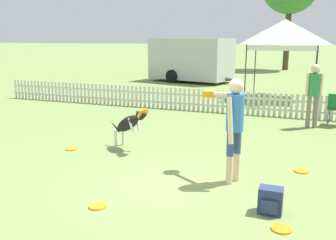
{
  "coord_description": "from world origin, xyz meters",
  "views": [
    {
      "loc": [
        2.06,
        -5.43,
        2.35
      ],
      "look_at": [
        -0.4,
        1.0,
        0.82
      ],
      "focal_mm": 40.0,
      "sensor_mm": 36.0,
      "label": 1
    }
  ],
  "objects_px": {
    "handler_person": "(232,117)",
    "frisbee_midfield": "(98,206)",
    "frisbee_near_handler": "(72,149)",
    "backpack_on_grass": "(270,201)",
    "leaping_dog": "(129,123)",
    "equipment_trailer": "(191,59)",
    "canopy_tent_main": "(285,35)",
    "spectator_standing": "(314,90)",
    "frisbee_far_scatter": "(282,229)",
    "frisbee_near_dog": "(301,171)"
  },
  "relations": [
    {
      "from": "frisbee_near_handler",
      "to": "backpack_on_grass",
      "type": "height_order",
      "value": "backpack_on_grass"
    },
    {
      "from": "frisbee_near_dog",
      "to": "backpack_on_grass",
      "type": "distance_m",
      "value": 1.89
    },
    {
      "from": "frisbee_far_scatter",
      "to": "spectator_standing",
      "type": "height_order",
      "value": "spectator_standing"
    },
    {
      "from": "frisbee_far_scatter",
      "to": "equipment_trailer",
      "type": "relative_size",
      "value": 0.05
    },
    {
      "from": "frisbee_far_scatter",
      "to": "backpack_on_grass",
      "type": "distance_m",
      "value": 0.49
    },
    {
      "from": "leaping_dog",
      "to": "equipment_trailer",
      "type": "relative_size",
      "value": 0.22
    },
    {
      "from": "handler_person",
      "to": "frisbee_near_handler",
      "type": "height_order",
      "value": "handler_person"
    },
    {
      "from": "leaping_dog",
      "to": "frisbee_midfield",
      "type": "xyz_separation_m",
      "value": [
        0.84,
        -2.67,
        -0.56
      ]
    },
    {
      "from": "leaping_dog",
      "to": "canopy_tent_main",
      "type": "xyz_separation_m",
      "value": [
        2.45,
        8.29,
        1.87
      ]
    },
    {
      "from": "backpack_on_grass",
      "to": "frisbee_midfield",
      "type": "bearing_deg",
      "value": -163.53
    },
    {
      "from": "frisbee_midfield",
      "to": "spectator_standing",
      "type": "bearing_deg",
      "value": 65.71
    },
    {
      "from": "frisbee_midfield",
      "to": "backpack_on_grass",
      "type": "bearing_deg",
      "value": 16.47
    },
    {
      "from": "canopy_tent_main",
      "to": "equipment_trailer",
      "type": "distance_m",
      "value": 6.55
    },
    {
      "from": "leaping_dog",
      "to": "canopy_tent_main",
      "type": "height_order",
      "value": "canopy_tent_main"
    },
    {
      "from": "handler_person",
      "to": "canopy_tent_main",
      "type": "height_order",
      "value": "canopy_tent_main"
    },
    {
      "from": "backpack_on_grass",
      "to": "equipment_trailer",
      "type": "xyz_separation_m",
      "value": [
        -5.66,
        14.35,
        1.03
      ]
    },
    {
      "from": "handler_person",
      "to": "frisbee_midfield",
      "type": "relative_size",
      "value": 6.62
    },
    {
      "from": "frisbee_far_scatter",
      "to": "spectator_standing",
      "type": "relative_size",
      "value": 0.16
    },
    {
      "from": "spectator_standing",
      "to": "canopy_tent_main",
      "type": "bearing_deg",
      "value": -87.63
    },
    {
      "from": "frisbee_near_handler",
      "to": "canopy_tent_main",
      "type": "height_order",
      "value": "canopy_tent_main"
    },
    {
      "from": "backpack_on_grass",
      "to": "leaping_dog",
      "type": "bearing_deg",
      "value": 147.53
    },
    {
      "from": "frisbee_midfield",
      "to": "canopy_tent_main",
      "type": "relative_size",
      "value": 0.09
    },
    {
      "from": "backpack_on_grass",
      "to": "spectator_standing",
      "type": "height_order",
      "value": "spectator_standing"
    },
    {
      "from": "leaping_dog",
      "to": "frisbee_far_scatter",
      "type": "distance_m",
      "value": 4.14
    },
    {
      "from": "frisbee_near_handler",
      "to": "frisbee_far_scatter",
      "type": "xyz_separation_m",
      "value": [
        4.47,
        -1.95,
        0.0
      ]
    },
    {
      "from": "handler_person",
      "to": "equipment_trailer",
      "type": "relative_size",
      "value": 0.34
    },
    {
      "from": "equipment_trailer",
      "to": "leaping_dog",
      "type": "bearing_deg",
      "value": -64.82
    },
    {
      "from": "frisbee_far_scatter",
      "to": "backpack_on_grass",
      "type": "bearing_deg",
      "value": 114.3
    },
    {
      "from": "handler_person",
      "to": "frisbee_midfield",
      "type": "height_order",
      "value": "handler_person"
    },
    {
      "from": "spectator_standing",
      "to": "equipment_trailer",
      "type": "xyz_separation_m",
      "value": [
        -6.14,
        8.88,
        0.2
      ]
    },
    {
      "from": "frisbee_near_dog",
      "to": "frisbee_midfield",
      "type": "xyz_separation_m",
      "value": [
        -2.64,
        -2.53,
        0.0
      ]
    },
    {
      "from": "backpack_on_grass",
      "to": "spectator_standing",
      "type": "xyz_separation_m",
      "value": [
        0.48,
        5.47,
        0.83
      ]
    },
    {
      "from": "canopy_tent_main",
      "to": "spectator_standing",
      "type": "height_order",
      "value": "canopy_tent_main"
    },
    {
      "from": "frisbee_far_scatter",
      "to": "spectator_standing",
      "type": "xyz_separation_m",
      "value": [
        0.29,
        5.89,
        1.0
      ]
    },
    {
      "from": "frisbee_near_handler",
      "to": "equipment_trailer",
      "type": "relative_size",
      "value": 0.05
    },
    {
      "from": "frisbee_near_dog",
      "to": "canopy_tent_main",
      "type": "relative_size",
      "value": 0.09
    },
    {
      "from": "handler_person",
      "to": "spectator_standing",
      "type": "xyz_separation_m",
      "value": [
        1.23,
        4.5,
        -0.08
      ]
    },
    {
      "from": "frisbee_near_handler",
      "to": "backpack_on_grass",
      "type": "bearing_deg",
      "value": -19.7
    },
    {
      "from": "frisbee_midfield",
      "to": "frisbee_far_scatter",
      "type": "xyz_separation_m",
      "value": [
        2.48,
        0.26,
        0.0
      ]
    },
    {
      "from": "handler_person",
      "to": "frisbee_midfield",
      "type": "xyz_separation_m",
      "value": [
        -1.55,
        -1.64,
        -1.08
      ]
    },
    {
      "from": "leaping_dog",
      "to": "canopy_tent_main",
      "type": "relative_size",
      "value": 0.38
    },
    {
      "from": "frisbee_near_dog",
      "to": "equipment_trailer",
      "type": "relative_size",
      "value": 0.05
    },
    {
      "from": "leaping_dog",
      "to": "canopy_tent_main",
      "type": "bearing_deg",
      "value": -172.84
    },
    {
      "from": "handler_person",
      "to": "backpack_on_grass",
      "type": "relative_size",
      "value": 4.74
    },
    {
      "from": "frisbee_midfield",
      "to": "backpack_on_grass",
      "type": "relative_size",
      "value": 0.72
    },
    {
      "from": "equipment_trailer",
      "to": "frisbee_midfield",
      "type": "bearing_deg",
      "value": -63.77
    },
    {
      "from": "frisbee_near_handler",
      "to": "handler_person",
      "type": "bearing_deg",
      "value": -9.11
    },
    {
      "from": "backpack_on_grass",
      "to": "canopy_tent_main",
      "type": "distance_m",
      "value": 10.55
    },
    {
      "from": "canopy_tent_main",
      "to": "spectator_standing",
      "type": "xyz_separation_m",
      "value": [
        1.16,
        -4.81,
        -1.43
      ]
    },
    {
      "from": "frisbee_near_dog",
      "to": "spectator_standing",
      "type": "height_order",
      "value": "spectator_standing"
    }
  ]
}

